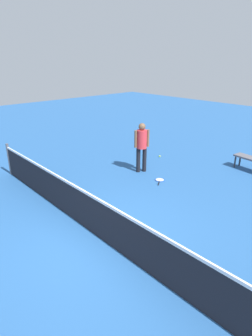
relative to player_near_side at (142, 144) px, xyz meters
name	(u,v)px	position (x,y,z in m)	size (l,w,h in m)	color
ground_plane	(102,239)	(-2.18, 3.43, -1.01)	(40.00, 40.00, 0.00)	#265693
court_net	(101,219)	(-2.18, 3.43, -0.51)	(10.09, 0.09, 1.07)	#4C4C51
player_near_side	(142,144)	(0.00, 0.00, 0.00)	(0.46, 0.50, 1.70)	black
tennis_racket_near_player	(160,180)	(-0.96, 0.11, -1.00)	(0.47, 0.58, 0.03)	blue
tennis_ball_by_net	(160,156)	(0.56, -1.62, -0.98)	(0.07, 0.07, 0.07)	#C6E033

